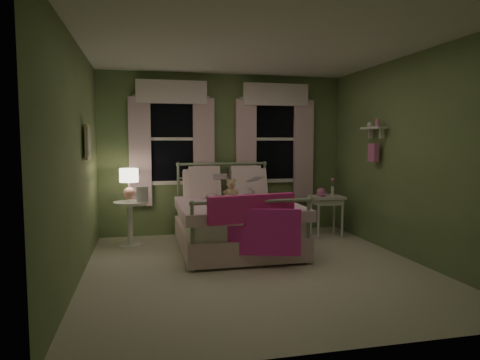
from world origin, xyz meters
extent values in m
plane|color=white|center=(0.00, 0.00, 0.00)|extent=(4.20, 4.20, 0.00)
plane|color=white|center=(0.00, 0.00, 2.60)|extent=(4.20, 4.20, 0.00)
plane|color=#77965A|center=(0.00, 2.10, 1.30)|extent=(4.00, 0.00, 4.00)
plane|color=#77965A|center=(0.00, -2.10, 1.30)|extent=(4.00, 0.00, 4.00)
plane|color=#77965A|center=(-2.00, 0.00, 1.30)|extent=(0.00, 4.20, 4.20)
plane|color=#77965A|center=(2.00, 0.00, 1.30)|extent=(0.00, 4.20, 4.20)
cube|color=white|center=(-0.06, 0.98, 0.42)|extent=(1.44, 1.94, 0.26)
cube|color=white|center=(-0.06, 0.98, 0.18)|extent=(1.54, 2.02, 0.30)
cube|color=white|center=(-0.06, 0.83, 0.60)|extent=(1.58, 1.75, 0.14)
cylinder|color=#9EB793|center=(-0.75, 0.98, 0.30)|extent=(0.04, 1.90, 0.04)
cylinder|color=#9EB793|center=(0.63, 0.98, 0.30)|extent=(0.04, 1.90, 0.04)
cylinder|color=#9EB793|center=(-0.77, 1.95, 0.57)|extent=(0.04, 0.04, 1.15)
cylinder|color=#9EB793|center=(0.65, 1.95, 0.57)|extent=(0.04, 0.04, 1.15)
sphere|color=#9EB793|center=(-0.77, 1.95, 1.15)|extent=(0.07, 0.07, 0.07)
sphere|color=#9EB793|center=(0.65, 1.95, 1.15)|extent=(0.07, 0.07, 0.07)
cylinder|color=#9EB793|center=(-0.06, 1.95, 1.15)|extent=(1.42, 0.04, 0.04)
cylinder|color=#9EB793|center=(-0.06, 1.95, 0.93)|extent=(1.38, 0.03, 0.03)
cylinder|color=#9EB793|center=(-0.77, 0.01, 0.40)|extent=(0.04, 0.04, 0.80)
cylinder|color=#9EB793|center=(0.65, 0.01, 0.40)|extent=(0.04, 0.04, 0.80)
sphere|color=#9EB793|center=(-0.77, 0.01, 0.80)|extent=(0.07, 0.07, 0.07)
sphere|color=#9EB793|center=(0.65, 0.01, 0.80)|extent=(0.07, 0.07, 0.07)
cylinder|color=#9EB793|center=(-0.06, 0.01, 0.80)|extent=(1.42, 0.04, 0.04)
cube|color=white|center=(-0.44, 1.68, 0.80)|extent=(0.55, 0.32, 0.57)
cube|color=white|center=(0.32, 1.68, 0.80)|extent=(0.55, 0.32, 0.57)
cube|color=white|center=(-0.39, 1.68, 0.88)|extent=(0.48, 0.30, 0.51)
cube|color=white|center=(0.27, 1.68, 0.88)|extent=(0.48, 0.30, 0.51)
cube|color=#FC3196|center=(-0.06, 0.01, 0.72)|extent=(1.10, 0.31, 0.32)
cube|color=#FF31B9|center=(-0.06, -0.06, 0.45)|extent=(1.06, 0.36, 0.55)
imported|color=#F7D1DD|center=(-0.34, 1.43, 0.97)|extent=(0.30, 0.21, 0.79)
imported|color=#F7D1DD|center=(0.22, 1.43, 0.92)|extent=(0.40, 0.34, 0.69)
imported|color=beige|center=(-0.34, 1.18, 0.96)|extent=(0.22, 0.15, 0.26)
imported|color=beige|center=(0.22, 1.18, 0.92)|extent=(0.22, 0.17, 0.26)
sphere|color=tan|center=(-0.06, 1.28, 0.75)|extent=(0.18, 0.18, 0.18)
sphere|color=tan|center=(-0.06, 1.26, 0.89)|extent=(0.13, 0.13, 0.13)
sphere|color=tan|center=(-0.11, 1.26, 0.95)|extent=(0.05, 0.05, 0.05)
sphere|color=tan|center=(-0.02, 1.26, 0.95)|extent=(0.05, 0.05, 0.05)
sphere|color=tan|center=(-0.14, 1.25, 0.77)|extent=(0.07, 0.07, 0.07)
sphere|color=tan|center=(0.02, 1.25, 0.77)|extent=(0.07, 0.07, 0.07)
sphere|color=#8C6B51|center=(-0.06, 1.21, 0.89)|extent=(0.04, 0.04, 0.04)
cylinder|color=white|center=(-1.51, 1.43, 0.63)|extent=(0.46, 0.46, 0.04)
cylinder|color=white|center=(-1.51, 1.43, 0.32)|extent=(0.08, 0.08, 0.60)
cylinder|color=white|center=(-1.51, 1.43, 0.01)|extent=(0.34, 0.34, 0.03)
sphere|color=#F8A592|center=(-1.51, 1.43, 0.77)|extent=(0.18, 0.18, 0.18)
cylinder|color=pink|center=(-1.51, 1.43, 0.89)|extent=(0.03, 0.03, 0.11)
cylinder|color=#FFEAC6|center=(-1.51, 1.43, 1.03)|extent=(0.26, 0.26, 0.19)
imported|color=beige|center=(-1.41, 1.35, 0.66)|extent=(0.18, 0.23, 0.02)
cube|color=white|center=(1.52, 1.42, 0.63)|extent=(0.50, 0.40, 0.04)
cube|color=white|center=(1.52, 1.42, 0.56)|extent=(0.44, 0.34, 0.08)
cylinder|color=white|center=(1.32, 1.27, 0.31)|extent=(0.04, 0.04, 0.60)
cylinder|color=white|center=(1.72, 1.27, 0.31)|extent=(0.04, 0.04, 0.60)
cylinder|color=white|center=(1.32, 1.57, 0.31)|extent=(0.04, 0.04, 0.60)
cylinder|color=white|center=(1.72, 1.57, 0.31)|extent=(0.04, 0.04, 0.60)
sphere|color=pink|center=(1.42, 1.42, 0.71)|extent=(0.14, 0.14, 0.14)
cube|color=pink|center=(1.42, 1.33, 0.69)|extent=(0.11, 0.06, 0.04)
cylinder|color=white|center=(1.64, 1.47, 0.72)|extent=(0.05, 0.05, 0.14)
cylinder|color=#4C7F3F|center=(1.64, 1.47, 0.83)|extent=(0.01, 0.01, 0.12)
sphere|color=pink|center=(1.64, 1.47, 0.90)|extent=(0.06, 0.06, 0.06)
cube|color=black|center=(-0.85, 2.08, 1.55)|extent=(0.76, 0.02, 1.35)
cube|color=white|center=(-0.85, 2.06, 2.25)|extent=(0.84, 0.05, 0.06)
cube|color=white|center=(-0.85, 2.06, 0.85)|extent=(0.84, 0.05, 0.06)
cube|color=white|center=(-1.25, 2.06, 1.55)|extent=(0.06, 0.05, 1.40)
cube|color=white|center=(-0.45, 2.06, 1.55)|extent=(0.06, 0.05, 1.40)
cube|color=white|center=(-0.85, 2.06, 1.55)|extent=(0.76, 0.04, 0.05)
cube|color=silver|center=(-1.35, 2.02, 1.35)|extent=(0.34, 0.06, 1.70)
cube|color=silver|center=(-0.35, 2.02, 1.35)|extent=(0.34, 0.06, 1.70)
cube|color=white|center=(-0.85, 2.00, 2.28)|extent=(1.10, 0.08, 0.36)
cylinder|color=white|center=(-0.85, 2.04, 2.22)|extent=(1.20, 0.03, 0.03)
cube|color=black|center=(0.85, 2.08, 1.55)|extent=(0.76, 0.02, 1.35)
cube|color=white|center=(0.85, 2.06, 2.25)|extent=(0.84, 0.05, 0.06)
cube|color=white|center=(0.85, 2.06, 0.85)|extent=(0.84, 0.05, 0.06)
cube|color=white|center=(0.45, 2.06, 1.55)|extent=(0.06, 0.05, 1.40)
cube|color=white|center=(1.25, 2.06, 1.55)|extent=(0.06, 0.05, 1.40)
cube|color=white|center=(0.85, 2.06, 1.55)|extent=(0.76, 0.04, 0.05)
cube|color=silver|center=(0.35, 2.02, 1.35)|extent=(0.34, 0.06, 1.70)
cube|color=white|center=(1.35, 2.02, 1.35)|extent=(0.34, 0.06, 1.70)
cube|color=white|center=(0.85, 2.00, 2.28)|extent=(1.10, 0.08, 0.36)
cylinder|color=white|center=(0.85, 2.04, 2.22)|extent=(1.20, 0.03, 0.03)
cube|color=white|center=(1.89, 0.70, 1.70)|extent=(0.15, 0.50, 0.03)
cube|color=white|center=(1.93, 0.55, 1.62)|extent=(0.06, 0.03, 0.14)
cube|color=white|center=(1.93, 0.85, 1.62)|extent=(0.06, 0.03, 0.14)
cylinder|color=pink|center=(1.89, 0.60, 1.77)|extent=(0.06, 0.06, 0.10)
sphere|color=white|center=(1.89, 0.80, 1.75)|extent=(0.08, 0.08, 0.08)
cube|color=pink|center=(1.90, 0.70, 1.35)|extent=(0.08, 0.18, 0.26)
cube|color=beige|center=(-1.95, 0.60, 1.50)|extent=(0.03, 0.32, 0.42)
cube|color=silver|center=(-1.94, 0.60, 1.50)|extent=(0.01, 0.25, 0.34)
camera|label=1|loc=(-1.30, -4.82, 1.50)|focal=32.00mm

